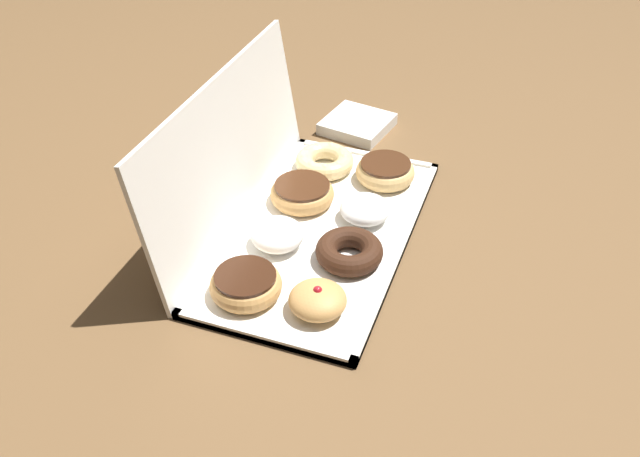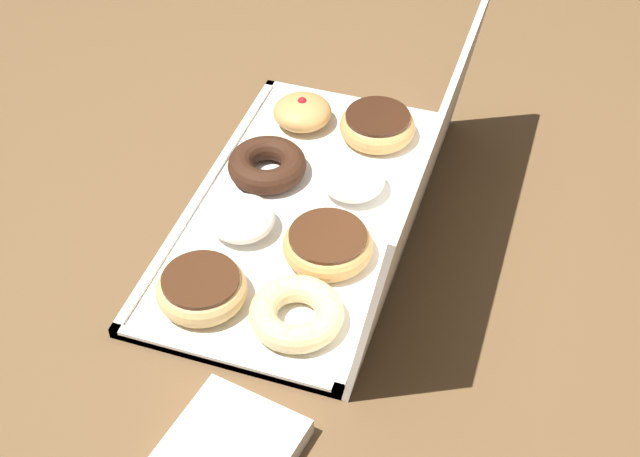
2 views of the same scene
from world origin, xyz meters
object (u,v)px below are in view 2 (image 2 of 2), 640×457
object	(u,v)px
donut_box	(298,214)
powdered_filled_donut_2	(242,219)
chocolate_frosted_donut_6	(328,244)
napkin_stack	(231,448)
chocolate_frosted_donut_4	(377,125)
jelly_filled_donut_0	(302,112)
chocolate_frosted_donut_3	(202,288)
chocolate_cake_ring_donut_1	(267,165)
powdered_filled_donut_5	(353,179)
cruller_donut_7	(296,313)

from	to	relation	value
donut_box	powdered_filled_donut_2	xyz separation A→B (m)	(0.06, -0.06, 0.03)
chocolate_frosted_donut_6	napkin_stack	distance (m)	0.30
donut_box	chocolate_frosted_donut_4	bearing A→B (deg)	163.10
jelly_filled_donut_0	powdered_filled_donut_2	size ratio (longest dim) A/B	1.00
chocolate_frosted_donut_3	napkin_stack	bearing A→B (deg)	31.32
chocolate_cake_ring_donut_1	powdered_filled_donut_2	world-z (taller)	powdered_filled_donut_2
chocolate_frosted_donut_4	powdered_filled_donut_5	bearing A→B (deg)	0.29
chocolate_cake_ring_donut_1	cruller_donut_7	distance (m)	0.28
cruller_donut_7	chocolate_frosted_donut_6	bearing A→B (deg)	179.51
chocolate_cake_ring_donut_1	powdered_filled_donut_2	bearing A→B (deg)	4.15
donut_box	jelly_filled_donut_0	world-z (taller)	jelly_filled_donut_0
powdered_filled_donut_5	napkin_stack	world-z (taller)	powdered_filled_donut_5
jelly_filled_donut_0	chocolate_frosted_donut_6	distance (m)	0.28
donut_box	powdered_filled_donut_2	distance (m)	0.08
jelly_filled_donut_0	powdered_filled_donut_5	xyz separation A→B (m)	(0.12, 0.12, 0.00)
powdered_filled_donut_5	chocolate_cake_ring_donut_1	bearing A→B (deg)	-88.19
cruller_donut_7	napkin_stack	distance (m)	0.19
chocolate_cake_ring_donut_1	powdered_filled_donut_5	bearing A→B (deg)	91.81
chocolate_cake_ring_donut_1	chocolate_frosted_donut_4	bearing A→B (deg)	136.72
powdered_filled_donut_2	cruller_donut_7	xyz separation A→B (m)	(0.13, 0.12, -0.00)
powdered_filled_donut_2	napkin_stack	size ratio (longest dim) A/B	0.68
powdered_filled_donut_5	chocolate_frosted_donut_6	xyz separation A→B (m)	(0.13, 0.01, -0.00)
chocolate_frosted_donut_4	cruller_donut_7	xyz separation A→B (m)	(0.37, 0.00, -0.00)
chocolate_frosted_donut_4	cruller_donut_7	size ratio (longest dim) A/B	0.98
powdered_filled_donut_5	cruller_donut_7	size ratio (longest dim) A/B	0.78
chocolate_cake_ring_donut_1	powdered_filled_donut_5	world-z (taller)	powdered_filled_donut_5
chocolate_frosted_donut_6	cruller_donut_7	size ratio (longest dim) A/B	1.02
chocolate_frosted_donut_4	napkin_stack	bearing A→B (deg)	-0.42
chocolate_frosted_donut_4	powdered_filled_donut_2	bearing A→B (deg)	-25.05
donut_box	napkin_stack	size ratio (longest dim) A/B	4.15
powdered_filled_donut_2	chocolate_cake_ring_donut_1	bearing A→B (deg)	-175.85
chocolate_frosted_donut_3	chocolate_frosted_donut_6	bearing A→B (deg)	134.34
donut_box	powdered_filled_donut_5	world-z (taller)	powdered_filled_donut_5
jelly_filled_donut_0	chocolate_frosted_donut_3	size ratio (longest dim) A/B	0.79
donut_box	chocolate_frosted_donut_6	xyz separation A→B (m)	(0.07, 0.06, 0.02)
cruller_donut_7	napkin_stack	bearing A→B (deg)	-2.80
powdered_filled_donut_5	powdered_filled_donut_2	bearing A→B (deg)	-44.18
jelly_filled_donut_0	donut_box	bearing A→B (deg)	17.19
chocolate_frosted_donut_6	napkin_stack	world-z (taller)	chocolate_frosted_donut_6
chocolate_frosted_donut_4	donut_box	bearing A→B (deg)	-16.90
jelly_filled_donut_0	chocolate_cake_ring_donut_1	bearing A→B (deg)	-3.85
jelly_filled_donut_0	powdered_filled_donut_2	bearing A→B (deg)	-0.04
powdered_filled_donut_2	powdered_filled_donut_5	distance (m)	0.17
powdered_filled_donut_2	napkin_stack	world-z (taller)	powdered_filled_donut_2
chocolate_cake_ring_donut_1	powdered_filled_donut_2	size ratio (longest dim) A/B	1.27
cruller_donut_7	donut_box	bearing A→B (deg)	-161.33
chocolate_frosted_donut_4	cruller_donut_7	bearing A→B (deg)	0.76
chocolate_frosted_donut_3	powdered_filled_donut_2	bearing A→B (deg)	179.57
chocolate_frosted_donut_6	powdered_filled_donut_5	bearing A→B (deg)	-177.65
jelly_filled_donut_0	chocolate_frosted_donut_3	world-z (taller)	jelly_filled_donut_0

